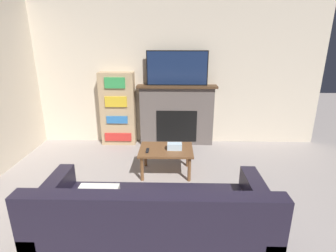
{
  "coord_description": "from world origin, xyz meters",
  "views": [
    {
      "loc": [
        0.18,
        -1.34,
        2.0
      ],
      "look_at": [
        0.09,
        2.39,
        0.77
      ],
      "focal_mm": 28.0,
      "sensor_mm": 36.0,
      "label": 1
    }
  ],
  "objects": [
    {
      "name": "bookshelf",
      "position": [
        -0.92,
        3.59,
        0.71
      ],
      "size": [
        0.66,
        0.29,
        1.42
      ],
      "color": "tan",
      "rests_on": "ground_plane"
    },
    {
      "name": "coffee_table",
      "position": [
        0.06,
        2.35,
        0.35
      ],
      "size": [
        0.82,
        0.59,
        0.41
      ],
      "color": "brown",
      "rests_on": "ground_plane"
    },
    {
      "name": "fireplace",
      "position": [
        0.23,
        3.62,
        0.59
      ],
      "size": [
        1.52,
        0.28,
        1.18
      ],
      "color": "#605651",
      "rests_on": "ground_plane"
    },
    {
      "name": "remote_control",
      "position": [
        -0.21,
        2.26,
        0.42
      ],
      "size": [
        0.04,
        0.15,
        0.02
      ],
      "color": "black",
      "rests_on": "coffee_table"
    },
    {
      "name": "wall_back",
      "position": [
        0.0,
        3.76,
        1.35
      ],
      "size": [
        5.98,
        0.06,
        2.7
      ],
      "color": "beige",
      "rests_on": "ground_plane"
    },
    {
      "name": "tv",
      "position": [
        0.23,
        3.6,
        1.5
      ],
      "size": [
        1.14,
        0.03,
        0.64
      ],
      "color": "black",
      "rests_on": "fireplace"
    },
    {
      "name": "tissue_box",
      "position": [
        0.19,
        2.34,
        0.46
      ],
      "size": [
        0.22,
        0.12,
        0.1
      ],
      "color": "silver",
      "rests_on": "coffee_table"
    },
    {
      "name": "couch",
      "position": [
        -0.01,
        0.76,
        0.3
      ],
      "size": [
        2.17,
        0.95,
        0.86
      ],
      "color": "black",
      "rests_on": "ground_plane"
    }
  ]
}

